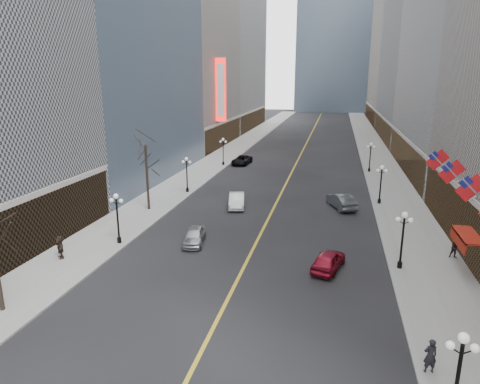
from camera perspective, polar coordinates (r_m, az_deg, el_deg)
The scene contains 27 objects.
sidewalk_east at distance 74.05m, azimuth 18.32°, elevation 3.14°, with size 6.00×230.00×0.15m, color gray.
sidewalk_west at distance 76.45m, azimuth -3.07°, elevation 4.24°, with size 6.00×230.00×0.15m, color gray.
lane_line at distance 83.76m, azimuth 8.11°, elevation 5.01°, with size 0.25×200.00×0.02m, color gold.
bldg_east_c at distance 111.22m, azimuth 26.26°, elevation 18.63°, with size 26.60×40.60×48.80m.
bldg_east_d at distance 154.01m, azimuth 22.84°, elevation 20.18°, with size 26.60×46.60×62.80m.
bldg_west_c at distance 96.99m, azimuth -10.09°, elevation 21.21°, with size 26.60×30.60×50.80m.
streetlamp_east_0 at distance 20.59m, azimuth 27.13°, elevation -20.55°, with size 1.26×0.44×4.52m.
streetlamp_east_1 at distance 34.65m, azimuth 20.90°, elevation -5.28°, with size 1.26×0.44×4.52m.
streetlamp_east_2 at distance 51.83m, azimuth 18.29°, elevation 1.50°, with size 1.26×0.44×4.52m.
streetlamp_east_3 at distance 69.43m, azimuth 16.99°, elevation 4.88°, with size 1.26×0.44×4.52m.
streetlamp_west_1 at distance 38.80m, azimuth -16.06°, elevation -2.73°, with size 1.26×0.44×4.52m.
streetlamp_west_2 at distance 54.69m, azimuth -7.11°, elevation 2.83°, with size 1.26×0.44×4.52m.
streetlamp_west_3 at distance 71.59m, azimuth -2.26°, elevation 5.81°, with size 1.26×0.44×4.52m.
flag_3 at distance 31.38m, azimuth 28.70°, elevation 0.17°, with size 2.87×0.12×2.87m.
flag_4 at distance 36.09m, azimuth 26.64°, elevation 2.15°, with size 2.87×0.12×2.87m.
flag_5 at distance 40.87m, azimuth 25.05°, elevation 3.67°, with size 2.87×0.12×2.87m.
awning_c at distance 35.51m, azimuth 27.82°, elevation -5.27°, with size 1.40×4.00×0.93m.
theatre_marquee at distance 85.28m, azimuth -2.57°, elevation 13.42°, with size 2.00×0.55×12.00m.
tree_west_far at distance 47.44m, azimuth -12.44°, elevation 4.84°, with size 3.60×3.60×7.92m.
car_nb_near at distance 38.41m, azimuth -6.11°, elevation -5.83°, with size 1.70×4.23×1.44m, color #A0A3A7.
car_nb_mid at distance 48.76m, azimuth -0.46°, elevation -1.11°, with size 1.69×4.84×1.59m, color silver.
car_nb_far at distance 73.00m, azimuth 0.24°, elevation 4.29°, with size 2.53×5.48×1.52m, color black.
car_sb_mid at distance 33.93m, azimuth 11.71°, elevation -8.91°, with size 1.78×4.44×1.51m, color maroon.
car_sb_far at distance 49.71m, azimuth 13.36°, elevation -1.15°, with size 1.79×5.12×1.69m, color #4A4E51.
ped_ne_corner at distance 24.43m, azimuth 24.02°, elevation -19.31°, with size 0.67×0.49×1.84m, color black.
ped_east_walk at distance 38.95m, azimuth 26.80°, elevation -6.66°, with size 0.84×0.46×1.74m, color black.
ped_west_far at distance 37.70m, azimuth -22.86°, elevation -6.78°, with size 1.75×0.50×1.89m, color black.
Camera 1 is at (6.45, -2.27, 14.32)m, focal length 32.00 mm.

